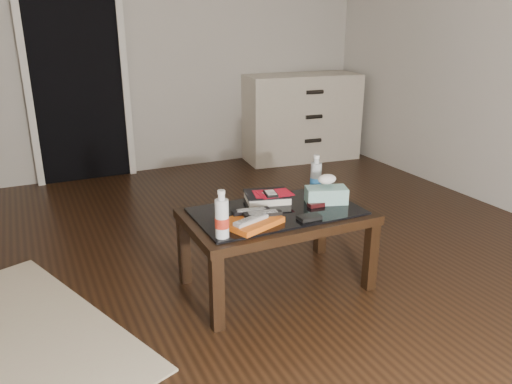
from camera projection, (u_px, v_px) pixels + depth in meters
The scene contains 16 objects.
ground at pixel (223, 288), 2.85m from camera, with size 5.00×5.00×0.00m, color black.
doorway at pixel (76, 69), 4.45m from camera, with size 0.90×0.08×2.07m.
coffee_table at pixel (277, 221), 2.76m from camera, with size 1.00×0.60×0.46m.
dresser at pixel (301, 117), 5.33m from camera, with size 1.25×0.62×0.90m.
magazines at pixel (252, 222), 2.54m from camera, with size 0.28×0.21×0.03m, color #CE5613.
remote_silver at pixel (251, 220), 2.50m from camera, with size 0.20×0.05×0.02m, color #A6A6AB.
remote_black_front at pixel (263, 213), 2.58m from camera, with size 0.20×0.05×0.02m, color black.
remote_black_back at pixel (251, 211), 2.61m from camera, with size 0.20×0.05×0.02m, color black.
textbook at pixel (267, 197), 2.87m from camera, with size 0.25×0.20×0.05m, color black.
dvd_mailers at pixel (270, 193), 2.85m from camera, with size 0.19×0.14×0.01m, color #B30B20.
ipod at pixel (271, 194), 2.81m from camera, with size 0.06×0.10×0.02m, color black.
flip_phone at pixel (316, 205), 2.79m from camera, with size 0.09×0.05×0.02m, color black.
wallet at pixel (309, 217), 2.61m from camera, with size 0.12×0.07×0.02m, color black.
water_bottle_left at pixel (222, 214), 2.36m from camera, with size 0.07×0.07×0.24m, color white.
water_bottle_right at pixel (316, 175), 2.96m from camera, with size 0.07×0.07×0.24m, color #B3BABE.
tissue_box at pixel (326, 195), 2.83m from camera, with size 0.23×0.12×0.09m, color teal.
Camera 1 is at (-0.90, -2.35, 1.46)m, focal length 35.00 mm.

